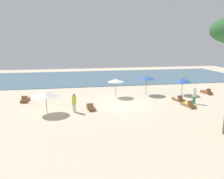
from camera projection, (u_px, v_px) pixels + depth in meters
ground_plane at (123, 105)px, 21.97m from camera, size 60.00×60.00×0.00m
ocean_water at (101, 77)px, 38.32m from camera, size 48.00×16.00×0.06m
umbrella_0 at (183, 80)px, 25.74m from camera, size 1.91×1.91×1.96m
umbrella_1 at (116, 80)px, 24.74m from camera, size 1.83×1.83×2.04m
umbrella_2 at (146, 78)px, 25.73m from camera, size 1.97×1.97×2.16m
umbrella_3 at (46, 93)px, 19.04m from camera, size 2.28×2.28×2.02m
lounger_0 at (206, 92)px, 26.56m from camera, size 0.86×1.72×0.74m
lounger_1 at (25, 100)px, 23.13m from camera, size 0.75×1.70×0.73m
lounger_2 at (179, 99)px, 23.30m from camera, size 0.88×1.72×0.74m
lounger_3 at (188, 105)px, 21.32m from camera, size 0.97×1.72×0.75m
lounger_4 at (91, 107)px, 20.53m from camera, size 0.80×1.73×0.72m
person_0 at (194, 95)px, 22.25m from camera, size 0.40×0.40×1.68m
person_1 at (74, 103)px, 19.58m from camera, size 0.45×0.45×1.67m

